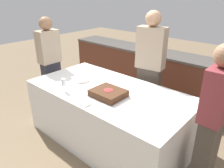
# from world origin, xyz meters

# --- Properties ---
(ground_plane) EXTENTS (14.00, 14.00, 0.00)m
(ground_plane) POSITION_xyz_m (0.00, 0.00, 0.00)
(ground_plane) COLOR #7A664C
(back_counter) EXTENTS (4.40, 0.58, 0.92)m
(back_counter) POSITION_xyz_m (0.00, 1.64, 0.46)
(back_counter) COLOR #5B2D1E
(back_counter) RESTS_ON ground_plane
(dining_table) EXTENTS (2.19, 1.12, 0.78)m
(dining_table) POSITION_xyz_m (0.00, 0.00, 0.39)
(dining_table) COLOR white
(dining_table) RESTS_ON ground_plane
(cake) EXTENTS (0.43, 0.37, 0.09)m
(cake) POSITION_xyz_m (0.13, -0.14, 0.82)
(cake) COLOR #B7B2AD
(cake) RESTS_ON dining_table
(plate_stack) EXTENTS (0.19, 0.19, 0.04)m
(plate_stack) POSITION_xyz_m (-0.47, -0.04, 0.80)
(plate_stack) COLOR white
(plate_stack) RESTS_ON dining_table
(wine_glass) EXTENTS (0.06, 0.06, 0.17)m
(wine_glass) POSITION_xyz_m (-0.39, -0.41, 0.90)
(wine_glass) COLOR white
(wine_glass) RESTS_ON dining_table
(side_plate_near_cake) EXTENTS (0.19, 0.19, 0.00)m
(side_plate_near_cake) POSITION_xyz_m (0.18, 0.17, 0.78)
(side_plate_near_cake) COLOR white
(side_plate_near_cake) RESTS_ON dining_table
(utensil_pile) EXTENTS (0.14, 0.10, 0.02)m
(utensil_pile) POSITION_xyz_m (0.06, -0.47, 0.79)
(utensil_pile) COLOR white
(utensil_pile) RESTS_ON dining_table
(person_cutting_cake) EXTENTS (0.43, 0.26, 1.73)m
(person_cutting_cake) POSITION_xyz_m (0.13, 0.78, 0.90)
(person_cutting_cake) COLOR #4C4238
(person_cutting_cake) RESTS_ON ground_plane
(person_seated_left) EXTENTS (0.21, 0.35, 1.60)m
(person_seated_left) POSITION_xyz_m (-1.31, 0.00, 0.84)
(person_seated_left) COLOR #282833
(person_seated_left) RESTS_ON ground_plane
(person_seated_right) EXTENTS (0.21, 0.34, 1.60)m
(person_seated_right) POSITION_xyz_m (1.31, 0.00, 0.84)
(person_seated_right) COLOR #4C4238
(person_seated_right) RESTS_ON ground_plane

